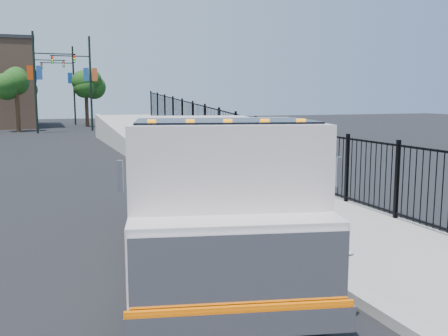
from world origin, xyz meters
name	(u,v)px	position (x,y,z in m)	size (l,w,h in m)	color
ground	(258,238)	(0.00, 0.00, 0.00)	(120.00, 120.00, 0.00)	black
sidewalk	(396,253)	(1.93, -2.00, 0.06)	(3.55, 12.00, 0.12)	#9E998E
curb	(306,264)	(0.00, -2.00, 0.08)	(0.30, 12.00, 0.16)	#ADAAA3
ramp	(167,153)	(2.12, 16.00, 0.00)	(3.95, 24.00, 1.70)	#9E998E
iron_fence	(219,142)	(3.55, 12.00, 0.90)	(0.10, 28.00, 1.80)	black
truck	(208,179)	(-1.45, -1.00, 1.51)	(4.27, 8.21, 2.69)	black
worker	(306,200)	(0.47, -1.14, 1.01)	(0.65, 0.43, 1.78)	maroon
debris	(345,252)	(0.86, -1.88, 0.16)	(0.32, 0.32, 0.08)	silver
light_pole_0	(39,78)	(-3.77, 33.37, 4.36)	(3.77, 0.22, 8.00)	black
light_pole_1	(87,80)	(0.10, 35.31, 4.36)	(3.77, 0.22, 8.00)	black
light_pole_2	(34,81)	(-4.15, 41.06, 4.36)	(3.77, 0.22, 8.00)	black
light_pole_3	(71,82)	(-0.57, 44.96, 4.36)	(3.77, 0.22, 8.00)	black
tree_0	(16,84)	(-5.52, 35.52, 3.92)	(2.30, 2.30, 5.15)	#382314
tree_1	(86,86)	(0.57, 41.22, 3.90)	(2.14, 2.14, 5.07)	#382314
tree_2	(23,87)	(-5.24, 48.65, 3.95)	(2.63, 2.63, 5.32)	#382314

